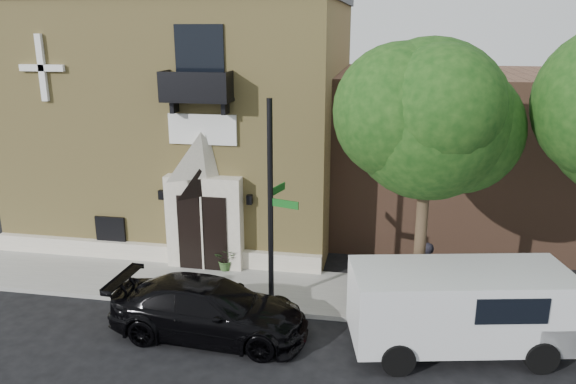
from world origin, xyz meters
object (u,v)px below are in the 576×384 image
dumpster (455,297)px  pedestrian_near (426,270)px  cargo_van (467,306)px  fire_hydrant (379,298)px  street_sign (271,204)px  black_sedan (209,309)px

dumpster → pedestrian_near: (-0.75, 1.08, 0.29)m
cargo_van → pedestrian_near: size_ratio=3.26×
dumpster → pedestrian_near: 1.35m
cargo_van → fire_hydrant: cargo_van is taller
cargo_van → street_sign: street_sign is taller
street_sign → black_sedan: bearing=-107.8°
cargo_van → fire_hydrant: bearing=135.3°
street_sign → dumpster: street_sign is taller
street_sign → pedestrian_near: street_sign is taller
pedestrian_near → black_sedan: bearing=25.2°
black_sedan → pedestrian_near: bearing=-60.1°
cargo_van → dumpster: cargo_van is taller
fire_hydrant → dumpster: 2.14m
fire_hydrant → dumpster: bearing=0.7°
cargo_van → fire_hydrant: (-2.25, 1.46, -0.71)m
fire_hydrant → street_sign: bearing=179.7°
fire_hydrant → cargo_van: bearing=-33.0°
street_sign → dumpster: size_ratio=3.01×
street_sign → pedestrian_near: size_ratio=3.42×
fire_hydrant → dumpster: dumpster is taller
cargo_van → dumpster: bearing=82.8°
dumpster → black_sedan: bearing=179.1°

